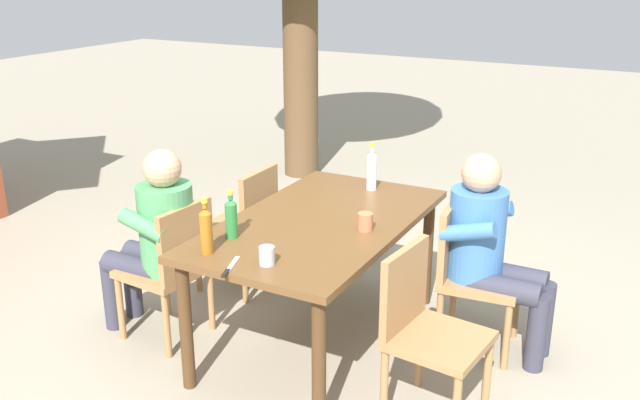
# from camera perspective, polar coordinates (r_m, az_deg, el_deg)

# --- Properties ---
(ground_plane) EXTENTS (24.00, 24.00, 0.00)m
(ground_plane) POSITION_cam_1_polar(r_m,az_deg,el_deg) (4.29, 0.00, -11.36)
(ground_plane) COLOR gray
(dining_table) EXTENTS (1.67, 0.95, 0.78)m
(dining_table) POSITION_cam_1_polar(r_m,az_deg,el_deg) (3.99, 0.00, -2.87)
(dining_table) COLOR brown
(dining_table) RESTS_ON ground_plane
(chair_far_left) EXTENTS (0.48, 0.48, 0.87)m
(chair_far_left) POSITION_cam_1_polar(r_m,az_deg,el_deg) (4.18, -11.97, -5.16)
(chair_far_left) COLOR #A37547
(chair_far_left) RESTS_ON ground_plane
(chair_near_right) EXTENTS (0.48, 0.48, 0.87)m
(chair_near_right) POSITION_cam_1_polar(r_m,az_deg,el_deg) (4.12, 12.06, -5.53)
(chair_near_right) COLOR #A37547
(chair_near_right) RESTS_ON ground_plane
(chair_far_right) EXTENTS (0.44, 0.44, 0.87)m
(chair_far_right) POSITION_cam_1_polar(r_m,az_deg,el_deg) (4.73, -6.15, -1.86)
(chair_far_right) COLOR #A37547
(chair_far_right) RESTS_ON ground_plane
(chair_near_left) EXTENTS (0.49, 0.49, 0.87)m
(chair_near_left) POSITION_cam_1_polar(r_m,az_deg,el_deg) (3.49, 8.57, -10.10)
(chair_near_left) COLOR #A37547
(chair_near_left) RESTS_ON ground_plane
(person_in_white_shirt) EXTENTS (0.47, 0.62, 1.18)m
(person_in_white_shirt) POSITION_cam_1_polar(r_m,az_deg,el_deg) (4.19, -13.23, -2.73)
(person_in_white_shirt) COLOR #4C935B
(person_in_white_shirt) RESTS_ON ground_plane
(person_in_plaid_shirt) EXTENTS (0.47, 0.62, 1.18)m
(person_in_plaid_shirt) POSITION_cam_1_polar(r_m,az_deg,el_deg) (4.04, 13.73, -3.61)
(person_in_plaid_shirt) COLOR #3D70B2
(person_in_plaid_shirt) RESTS_ON ground_plane
(bottle_green) EXTENTS (0.06, 0.06, 0.26)m
(bottle_green) POSITION_cam_1_polar(r_m,az_deg,el_deg) (3.70, -7.29, -1.44)
(bottle_green) COLOR #287A38
(bottle_green) RESTS_ON dining_table
(bottle_clear) EXTENTS (0.06, 0.06, 0.31)m
(bottle_clear) POSITION_cam_1_polar(r_m,az_deg,el_deg) (4.44, 4.27, 2.50)
(bottle_clear) COLOR white
(bottle_clear) RESTS_ON dining_table
(bottle_amber) EXTENTS (0.06, 0.06, 0.29)m
(bottle_amber) POSITION_cam_1_polar(r_m,az_deg,el_deg) (3.52, -9.33, -2.42)
(bottle_amber) COLOR #996019
(bottle_amber) RESTS_ON dining_table
(cup_terracotta) EXTENTS (0.08, 0.08, 0.10)m
(cup_terracotta) POSITION_cam_1_polar(r_m,az_deg,el_deg) (3.80, 3.74, -1.79)
(cup_terracotta) COLOR #BC6B47
(cup_terracotta) RESTS_ON dining_table
(cup_steel) EXTENTS (0.08, 0.08, 0.09)m
(cup_steel) POSITION_cam_1_polar(r_m,az_deg,el_deg) (3.39, -4.38, -4.57)
(cup_steel) COLOR #B2B7BC
(cup_steel) RESTS_ON dining_table
(table_knife) EXTENTS (0.24, 0.09, 0.01)m
(table_knife) POSITION_cam_1_polar(r_m,az_deg,el_deg) (3.37, -7.44, -5.57)
(table_knife) COLOR silver
(table_knife) RESTS_ON dining_table
(backpack_by_near_side) EXTENTS (0.32, 0.23, 0.39)m
(backpack_by_near_side) POSITION_cam_1_polar(r_m,az_deg,el_deg) (5.35, 2.79, -2.69)
(backpack_by_near_side) COLOR #47663D
(backpack_by_near_side) RESTS_ON ground_plane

